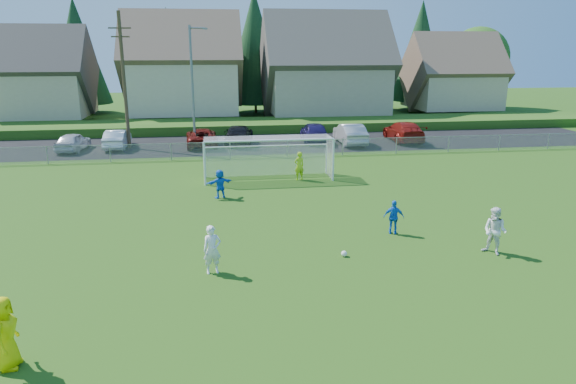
% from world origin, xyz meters
% --- Properties ---
extents(ground, '(160.00, 160.00, 0.00)m').
position_xyz_m(ground, '(0.00, 0.00, 0.00)').
color(ground, '#193D0C').
rests_on(ground, ground).
extents(asphalt_lot, '(60.00, 60.00, 0.00)m').
position_xyz_m(asphalt_lot, '(0.00, 27.50, 0.01)').
color(asphalt_lot, black).
rests_on(asphalt_lot, ground).
extents(grass_embankment, '(70.00, 6.00, 0.80)m').
position_xyz_m(grass_embankment, '(0.00, 35.00, 0.40)').
color(grass_embankment, '#1E420F').
rests_on(grass_embankment, ground).
extents(soccer_ball, '(0.22, 0.22, 0.22)m').
position_xyz_m(soccer_ball, '(1.49, 3.93, 0.11)').
color(soccer_ball, white).
rests_on(soccer_ball, ground).
extents(referee, '(0.60, 0.91, 1.84)m').
position_xyz_m(referee, '(-8.16, -1.52, 0.92)').
color(referee, yellow).
rests_on(referee, ground).
extents(player_white_a, '(0.68, 0.52, 1.69)m').
position_xyz_m(player_white_a, '(-3.29, 3.20, 0.84)').
color(player_white_a, white).
rests_on(player_white_a, ground).
extents(player_white_b, '(1.06, 1.10, 1.79)m').
position_xyz_m(player_white_b, '(7.04, 3.37, 0.90)').
color(player_white_b, white).
rests_on(player_white_b, ground).
extents(player_blue_a, '(0.90, 0.59, 1.42)m').
position_xyz_m(player_blue_a, '(4.11, 6.01, 0.71)').
color(player_blue_a, blue).
rests_on(player_blue_a, ground).
extents(player_blue_b, '(1.44, 0.92, 1.48)m').
position_xyz_m(player_blue_b, '(-2.87, 12.36, 0.74)').
color(player_blue_b, blue).
rests_on(player_blue_b, ground).
extents(goalkeeper, '(0.70, 0.57, 1.66)m').
position_xyz_m(goalkeeper, '(1.75, 15.43, 0.83)').
color(goalkeeper, '#B1DB19').
rests_on(goalkeeper, ground).
extents(car_a, '(2.09, 4.17, 1.36)m').
position_xyz_m(car_a, '(-13.48, 26.54, 0.68)').
color(car_a, '#B6B8BE').
rests_on(car_a, ground).
extents(car_b, '(1.51, 4.31, 1.42)m').
position_xyz_m(car_b, '(-10.40, 27.18, 0.71)').
color(car_b, white).
rests_on(car_b, ground).
extents(car_c, '(2.54, 5.12, 1.39)m').
position_xyz_m(car_c, '(-4.02, 27.09, 0.70)').
color(car_c, '#62100B').
rests_on(car_c, ground).
extents(car_d, '(2.73, 5.35, 1.49)m').
position_xyz_m(car_d, '(-1.10, 27.70, 0.74)').
color(car_d, black).
rests_on(car_d, ground).
extents(car_e, '(2.22, 4.94, 1.65)m').
position_xyz_m(car_e, '(5.02, 27.59, 0.82)').
color(car_e, '#1A1446').
rests_on(car_e, ground).
extents(car_f, '(1.78, 4.98, 1.64)m').
position_xyz_m(car_f, '(7.69, 26.32, 0.82)').
color(car_f, '#AFAFAF').
rests_on(car_f, ground).
extents(car_g, '(2.55, 5.69, 1.62)m').
position_xyz_m(car_g, '(12.38, 26.91, 0.81)').
color(car_g, maroon).
rests_on(car_g, ground).
extents(soccer_goal, '(7.42, 1.90, 2.50)m').
position_xyz_m(soccer_goal, '(0.00, 16.05, 1.63)').
color(soccer_goal, white).
rests_on(soccer_goal, ground).
extents(chainlink_fence, '(52.06, 0.06, 1.20)m').
position_xyz_m(chainlink_fence, '(0.00, 22.00, 0.63)').
color(chainlink_fence, gray).
rests_on(chainlink_fence, ground).
extents(streetlight, '(1.38, 0.18, 9.00)m').
position_xyz_m(streetlight, '(-4.45, 26.00, 4.84)').
color(streetlight, slate).
rests_on(streetlight, ground).
extents(utility_pole, '(1.60, 0.26, 10.00)m').
position_xyz_m(utility_pole, '(-9.50, 27.00, 5.15)').
color(utility_pole, '#473321').
rests_on(utility_pole, ground).
extents(houses_row, '(53.90, 11.45, 13.27)m').
position_xyz_m(houses_row, '(1.97, 42.46, 7.33)').
color(houses_row, tan).
rests_on(houses_row, ground).
extents(tree_row, '(65.98, 12.36, 13.80)m').
position_xyz_m(tree_row, '(1.04, 48.74, 6.91)').
color(tree_row, '#382616').
rests_on(tree_row, ground).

